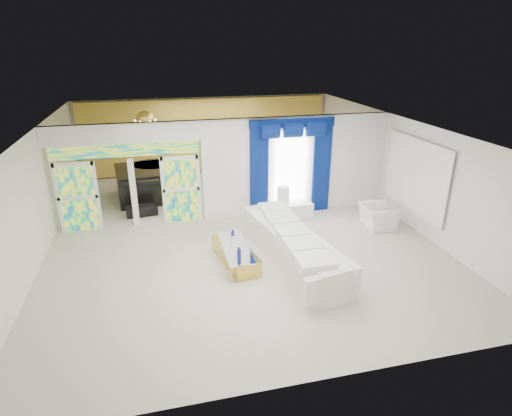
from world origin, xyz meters
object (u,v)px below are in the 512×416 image
object	(u,v)px
armchair	(377,216)
grand_piano	(141,184)
console_table	(292,210)
coffee_table	(235,255)
white_sofa	(292,247)

from	to	relation	value
armchair	grand_piano	xyz separation A→B (m)	(-6.66, 4.10, 0.20)
console_table	grand_piano	world-z (taller)	grand_piano
coffee_table	grand_piano	size ratio (longest dim) A/B	0.89
grand_piano	white_sofa	bearing A→B (deg)	-63.53
white_sofa	grand_piano	size ratio (longest dim) A/B	1.99
white_sofa	armchair	distance (m)	3.37
white_sofa	coffee_table	xyz separation A→B (m)	(-1.35, 0.30, -0.19)
console_table	armchair	world-z (taller)	armchair
armchair	grand_piano	bearing A→B (deg)	62.43
coffee_table	armchair	xyz separation A→B (m)	(4.41, 1.11, 0.12)
white_sofa	console_table	size ratio (longest dim) A/B	3.22
white_sofa	coffee_table	size ratio (longest dim) A/B	2.24
white_sofa	console_table	world-z (taller)	white_sofa
console_table	armchair	size ratio (longest dim) A/B	1.27
console_table	white_sofa	bearing A→B (deg)	-108.41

